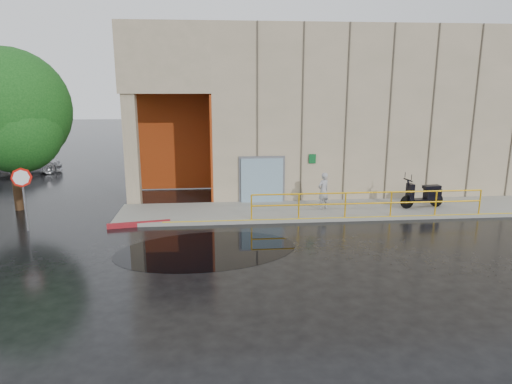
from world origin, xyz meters
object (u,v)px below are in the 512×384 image
scooter (424,188)px  tree_near (10,115)px  person (323,191)px  car_c (18,163)px  red_curb (139,224)px  stop_sign (22,185)px

scooter → tree_near: size_ratio=0.29×
scooter → person: bearing=170.1°
tree_near → car_c: bearing=112.4°
red_curb → scooter: bearing=5.7°
scooter → car_c: scooter is taller
stop_sign → car_c: stop_sign is taller
person → scooter: person is taller
tree_near → person: bearing=-6.3°
stop_sign → red_curb: size_ratio=1.01×
person → car_c: 19.34m
stop_sign → car_c: 12.51m
red_curb → person: bearing=10.0°
scooter → tree_near: (-17.47, 1.59, 3.12)m
tree_near → scooter: bearing=-5.2°
stop_sign → car_c: bearing=113.6°
red_curb → car_c: (-8.99, 11.27, 0.63)m
scooter → red_curb: 12.06m
scooter → stop_sign: stop_sign is taller
car_c → tree_near: (3.50, -8.49, 3.43)m
person → tree_near: tree_near is taller
tree_near → stop_sign: bearing=-64.9°
person → stop_sign: 11.83m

